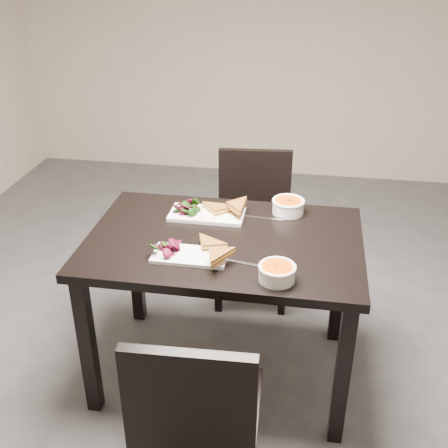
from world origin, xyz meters
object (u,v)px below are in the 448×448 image
object	(u,v)px
plate_near	(190,256)
soup_bowl_near	(277,272)
chair_near	(196,414)
soup_bowl_far	(288,205)
chair_far	(253,217)
plate_far	(207,214)
table	(224,257)

from	to	relation	value
plate_near	soup_bowl_near	world-z (taller)	soup_bowl_near
chair_near	soup_bowl_far	bearing A→B (deg)	75.11
chair_far	plate_far	size ratio (longest dim) A/B	2.44
soup_bowl_far	plate_far	bearing A→B (deg)	-165.19
chair_far	plate_near	bearing A→B (deg)	-104.55
chair_near	plate_far	bearing A→B (deg)	96.16
chair_near	plate_near	world-z (taller)	chair_near
plate_near	soup_bowl_near	bearing A→B (deg)	-16.55
table	soup_bowl_near	bearing A→B (deg)	-48.83
chair_far	plate_far	world-z (taller)	chair_far
plate_near	plate_far	bearing A→B (deg)	90.39
soup_bowl_near	soup_bowl_far	distance (m)	0.58
table	chair_far	world-z (taller)	chair_far
soup_bowl_near	plate_far	xyz separation A→B (m)	(-0.37, 0.49, -0.03)
plate_near	plate_far	xyz separation A→B (m)	(-0.00, 0.38, 0.00)
chair_far	plate_far	xyz separation A→B (m)	(-0.16, -0.55, 0.27)
chair_far	soup_bowl_near	size ratio (longest dim) A/B	5.80
table	soup_bowl_far	size ratio (longest dim) A/B	7.73
table	chair_far	xyz separation A→B (m)	(0.05, 0.75, -0.17)
plate_near	soup_bowl_far	size ratio (longest dim) A/B	1.98
chair_near	soup_bowl_far	world-z (taller)	chair_near
soup_bowl_far	table	bearing A→B (deg)	-131.42
plate_near	soup_bowl_far	xyz separation A→B (m)	(0.37, 0.48, 0.03)
table	plate_far	xyz separation A→B (m)	(-0.11, 0.20, 0.11)
table	soup_bowl_far	xyz separation A→B (m)	(0.26, 0.29, 0.14)
table	plate_near	distance (m)	0.24
table	chair_near	bearing A→B (deg)	-87.75
table	chair_far	distance (m)	0.77
plate_far	soup_bowl_far	xyz separation A→B (m)	(0.37, 0.10, 0.03)
soup_bowl_far	chair_far	bearing A→B (deg)	115.15
plate_near	soup_bowl_far	bearing A→B (deg)	52.06
table	soup_bowl_far	distance (m)	0.42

